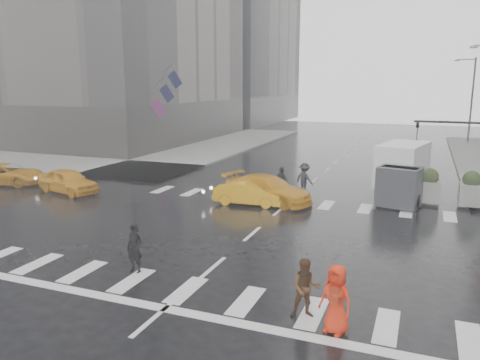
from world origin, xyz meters
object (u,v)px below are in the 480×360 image
at_px(pedestrian_orange, 336,299).
at_px(taxi_front, 68,181).
at_px(pedestrian_brown, 306,288).
at_px(taxi_mid, 249,193).
at_px(box_truck, 402,170).
at_px(traffic_signal_pole, 476,147).

xyz_separation_m(pedestrian_orange, taxi_front, (-17.46, 10.03, -0.22)).
bearing_deg(pedestrian_orange, pedestrian_brown, 171.42).
distance_m(pedestrian_orange, taxi_mid, 13.17).
bearing_deg(pedestrian_orange, box_truck, 108.97).
height_order(pedestrian_brown, taxi_mid, pedestrian_brown).
xyz_separation_m(traffic_signal_pole, pedestrian_brown, (-5.16, -14.27, -2.38)).
bearing_deg(taxi_front, pedestrian_brown, -105.86).
xyz_separation_m(taxi_front, box_truck, (18.23, 5.73, 0.90)).
distance_m(pedestrian_orange, box_truck, 15.79).
xyz_separation_m(traffic_signal_pole, box_truck, (-3.47, 0.95, -1.61)).
relative_size(taxi_mid, box_truck, 0.66).
distance_m(traffic_signal_pole, pedestrian_orange, 15.57).
distance_m(pedestrian_brown, box_truck, 15.33).
distance_m(traffic_signal_pole, box_truck, 3.94).
height_order(traffic_signal_pole, box_truck, traffic_signal_pole).
relative_size(pedestrian_orange, taxi_mid, 0.49).
bearing_deg(box_truck, taxi_mid, -137.18).
bearing_deg(pedestrian_brown, box_truck, 65.46).
xyz_separation_m(traffic_signal_pole, taxi_mid, (-10.87, -3.43, -2.60)).
height_order(taxi_mid, box_truck, box_truck).
distance_m(traffic_signal_pole, pedestrian_brown, 15.36).
bearing_deg(pedestrian_brown, traffic_signal_pole, 51.92).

